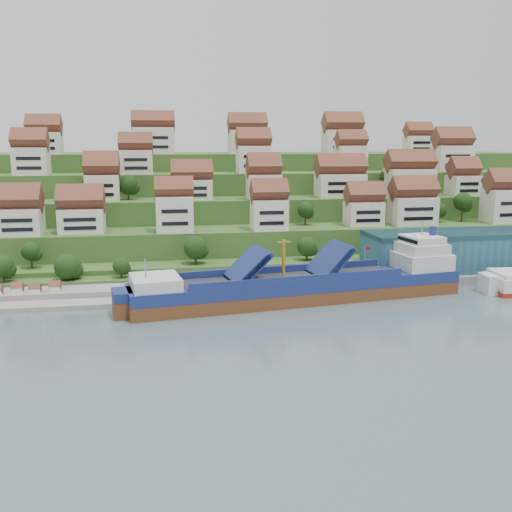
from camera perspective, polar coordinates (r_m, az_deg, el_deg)
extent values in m
plane|color=slate|center=(126.69, 4.63, -4.63)|extent=(300.00, 300.00, 0.00)
cube|color=gray|center=(146.19, 10.79, -2.23)|extent=(180.00, 14.00, 2.20)
cube|color=gray|center=(137.14, -20.99, -3.91)|extent=(45.00, 20.00, 1.00)
cube|color=#2D4C1E|center=(208.88, -1.20, 2.18)|extent=(260.00, 128.00, 4.00)
cube|color=#2D4C1E|center=(213.27, -1.41, 3.31)|extent=(260.00, 118.00, 11.00)
cube|color=#2D4C1E|center=(220.69, -1.72, 4.48)|extent=(260.00, 102.00, 18.00)
cube|color=#2D4C1E|center=(228.21, -2.00, 5.58)|extent=(260.00, 86.00, 25.00)
cube|color=#2D4C1E|center=(236.83, -2.31, 6.51)|extent=(260.00, 68.00, 31.00)
cube|color=silver|center=(161.63, -22.46, 3.20)|extent=(10.82, 8.66, 6.93)
cube|color=silver|center=(160.12, -17.01, 3.41)|extent=(11.69, 8.57, 6.48)
cube|color=silver|center=(155.82, -8.16, 4.17)|extent=(9.85, 7.03, 9.65)
cube|color=silver|center=(158.07, 1.32, 4.15)|extent=(9.57, 7.62, 8.40)
cube|color=silver|center=(169.94, 10.71, 4.19)|extent=(10.23, 7.73, 6.93)
cube|color=silver|center=(174.93, 15.38, 4.38)|extent=(12.75, 8.26, 8.15)
cube|color=silver|center=(189.37, 23.69, 4.61)|extent=(12.52, 8.31, 10.03)
cube|color=silver|center=(174.87, -15.07, 6.61)|extent=(9.62, 8.98, 7.62)
cube|color=silver|center=(173.44, -6.43, 6.61)|extent=(11.80, 7.90, 5.96)
cube|color=silver|center=(173.23, 0.77, 6.92)|extent=(9.64, 8.56, 7.46)
cube|color=silver|center=(183.71, 8.41, 7.00)|extent=(14.95, 8.36, 7.21)
cube|color=silver|center=(191.38, 15.07, 7.11)|extent=(14.91, 8.18, 8.63)
cube|color=silver|center=(199.05, 19.97, 6.66)|extent=(8.98, 8.04, 6.45)
cube|color=silver|center=(190.73, -21.55, 8.79)|extent=(10.21, 7.86, 8.40)
cube|color=silver|center=(187.00, -11.88, 9.16)|extent=(10.16, 7.30, 7.60)
cube|color=silver|center=(191.07, -0.26, 9.62)|extent=(10.82, 7.79, 8.89)
cube|color=silver|center=(199.66, 9.46, 9.54)|extent=(9.67, 7.14, 8.91)
cube|color=silver|center=(213.53, 18.98, 9.19)|extent=(12.75, 8.47, 8.95)
cube|color=silver|center=(211.59, -20.36, 10.52)|extent=(11.07, 8.03, 7.46)
cube|color=silver|center=(205.07, -10.20, 11.26)|extent=(14.12, 7.51, 9.14)
cube|color=silver|center=(209.20, -0.87, 11.32)|extent=(13.15, 8.15, 8.41)
cube|color=silver|center=(218.23, 8.63, 11.21)|extent=(13.86, 8.73, 8.61)
cube|color=silver|center=(232.93, 15.87, 10.66)|extent=(9.88, 7.05, 6.61)
ellipsoid|color=#1E3D14|center=(151.61, -21.61, 0.45)|extent=(4.66, 4.66, 4.66)
ellipsoid|color=#1E3D14|center=(151.59, 5.12, 0.94)|extent=(5.33, 5.33, 5.33)
ellipsoid|color=#1E3D14|center=(146.96, -6.08, 0.84)|extent=(6.02, 6.02, 6.02)
ellipsoid|color=#1E3D14|center=(182.95, 17.80, 4.42)|extent=(4.58, 4.58, 4.58)
ellipsoid|color=#1E3D14|center=(186.44, 19.98, 5.14)|extent=(5.69, 5.69, 5.69)
ellipsoid|color=#1E3D14|center=(168.30, 4.96, 4.62)|extent=(4.71, 4.71, 4.71)
ellipsoid|color=#1E3D14|center=(193.09, 13.01, 7.72)|extent=(5.27, 5.27, 5.27)
ellipsoid|color=#1E3D14|center=(179.02, -16.23, 6.67)|extent=(6.05, 6.05, 6.05)
ellipsoid|color=#1E3D14|center=(176.68, -12.68, 6.98)|extent=(6.03, 6.03, 6.03)
ellipsoid|color=#1E3D14|center=(204.48, 8.71, 9.64)|extent=(4.44, 4.44, 4.44)
ellipsoid|color=#1E3D14|center=(203.62, 9.72, 9.48)|extent=(4.12, 4.12, 4.12)
ellipsoid|color=#1E3D14|center=(144.39, -23.98, -0.93)|extent=(5.02, 5.02, 5.02)
ellipsoid|color=#1E3D14|center=(141.64, -18.33, -1.03)|extent=(6.19, 6.19, 6.19)
ellipsoid|color=#1E3D14|center=(140.34, -13.35, -0.99)|extent=(4.02, 4.02, 4.02)
cube|color=#27596C|center=(160.64, 21.38, 0.61)|extent=(60.00, 15.00, 10.00)
cylinder|color=gray|center=(139.84, 10.81, -0.69)|extent=(0.16, 0.16, 8.00)
cube|color=maroon|center=(139.38, 11.10, 0.77)|extent=(1.20, 0.05, 0.80)
cube|color=white|center=(137.14, -22.72, -3.35)|extent=(2.40, 2.20, 2.20)
cube|color=white|center=(134.85, -21.20, -3.47)|extent=(2.40, 2.20, 2.20)
cube|color=white|center=(135.53, -19.42, -3.28)|extent=(2.40, 2.20, 2.20)
cube|color=brown|center=(127.77, 4.36, -4.03)|extent=(76.05, 21.89, 4.82)
cube|color=navy|center=(126.99, 4.38, -2.66)|extent=(76.07, 22.01, 2.51)
cube|color=silver|center=(118.44, -10.02, -2.60)|extent=(11.07, 12.22, 2.51)
cube|color=#262628|center=(126.00, 3.58, -2.17)|extent=(49.09, 16.43, 0.29)
cube|color=navy|center=(121.91, -1.05, -1.02)|extent=(8.63, 11.54, 6.66)
cube|color=navy|center=(128.65, 7.20, -0.47)|extent=(8.27, 11.49, 7.04)
cylinder|color=gold|center=(124.43, 2.78, -0.33)|extent=(0.76, 0.76, 8.67)
cube|color=silver|center=(140.65, 16.13, -0.44)|extent=(12.98, 12.49, 3.86)
cube|color=silver|center=(140.10, 16.20, 0.80)|extent=(10.91, 11.07, 2.41)
cube|color=silver|center=(139.77, 16.24, 1.62)|extent=(8.84, 9.66, 1.73)
cylinder|color=navy|center=(141.12, 17.26, 2.40)|extent=(1.74, 1.74, 2.12)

